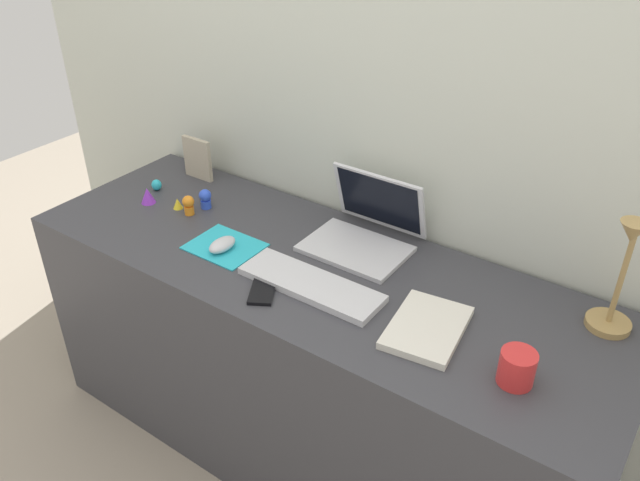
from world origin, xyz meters
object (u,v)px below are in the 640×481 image
(laptop, at_px, (366,227))
(coffee_mug, at_px, (517,368))
(toy_figurine_purple, at_px, (148,195))
(toy_figurine_cyan, at_px, (157,185))
(toy_figurine_yellow, at_px, (178,203))
(toy_figurine_orange, at_px, (189,204))
(desk_lamp, at_px, (620,280))
(keyboard, at_px, (311,284))
(cell_phone, at_px, (263,290))
(picture_frame, at_px, (197,159))
(notebook_pad, at_px, (427,328))
(mouse, at_px, (222,245))
(toy_figurine_blue, at_px, (205,198))

(laptop, xyz_separation_m, coffee_mug, (0.58, -0.31, -0.01))
(toy_figurine_purple, height_order, toy_figurine_cyan, toy_figurine_purple)
(toy_figurine_yellow, bearing_deg, toy_figurine_orange, -5.75)
(desk_lamp, bearing_deg, keyboard, -159.04)
(cell_phone, height_order, toy_figurine_cyan, toy_figurine_cyan)
(laptop, xyz_separation_m, picture_frame, (-0.72, 0.03, 0.02))
(toy_figurine_purple, bearing_deg, cell_phone, -14.82)
(cell_phone, relative_size, toy_figurine_purple, 2.38)
(coffee_mug, bearing_deg, toy_figurine_purple, 175.37)
(cell_phone, bearing_deg, coffee_mug, -24.74)
(laptop, bearing_deg, desk_lamp, -1.18)
(laptop, bearing_deg, keyboard, -89.90)
(desk_lamp, height_order, toy_figurine_yellow, desk_lamp)
(notebook_pad, xyz_separation_m, toy_figurine_purple, (-1.07, 0.06, 0.02))
(laptop, relative_size, desk_lamp, 0.92)
(notebook_pad, relative_size, picture_frame, 1.60)
(mouse, bearing_deg, picture_frame, 141.85)
(keyboard, relative_size, mouse, 4.27)
(keyboard, bearing_deg, coffee_mug, -2.72)
(cell_phone, bearing_deg, laptop, 45.79)
(toy_figurine_purple, xyz_separation_m, toy_figurine_cyan, (-0.05, 0.08, -0.01))
(mouse, xyz_separation_m, picture_frame, (-0.40, 0.31, 0.05))
(desk_lamp, distance_m, toy_figurine_purple, 1.45)
(laptop, bearing_deg, toy_figurine_purple, -164.26)
(laptop, height_order, toy_figurine_yellow, laptop)
(laptop, relative_size, notebook_pad, 1.25)
(mouse, height_order, toy_figurine_orange, toy_figurine_orange)
(desk_lamp, height_order, toy_figurine_cyan, desk_lamp)
(toy_figurine_cyan, bearing_deg, mouse, -19.43)
(toy_figurine_blue, bearing_deg, coffee_mug, -9.64)
(picture_frame, distance_m, toy_figurine_yellow, 0.24)
(laptop, distance_m, toy_figurine_blue, 0.56)
(cell_phone, distance_m, toy_figurine_blue, 0.52)
(laptop, xyz_separation_m, toy_figurine_cyan, (-0.77, -0.12, -0.03))
(picture_frame, relative_size, toy_figurine_purple, 2.79)
(desk_lamp, relative_size, toy_figurine_yellow, 9.11)
(toy_figurine_yellow, bearing_deg, cell_phone, -20.59)
(coffee_mug, distance_m, toy_figurine_orange, 1.15)
(laptop, relative_size, toy_figurine_purple, 5.58)
(keyboard, bearing_deg, toy_figurine_purple, 173.86)
(mouse, xyz_separation_m, coffee_mug, (0.90, -0.03, 0.02))
(coffee_mug, relative_size, toy_figurine_blue, 1.25)
(cell_phone, xyz_separation_m, toy_figurine_yellow, (-0.52, 0.20, 0.01))
(keyboard, xyz_separation_m, toy_figurine_orange, (-0.56, 0.10, 0.03))
(toy_figurine_blue, height_order, toy_figurine_yellow, toy_figurine_blue)
(cell_phone, distance_m, desk_lamp, 0.89)
(picture_frame, distance_m, toy_figurine_blue, 0.23)
(notebook_pad, height_order, toy_figurine_blue, toy_figurine_blue)
(desk_lamp, xyz_separation_m, coffee_mug, (-0.12, -0.30, -0.11))
(laptop, distance_m, cell_phone, 0.39)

